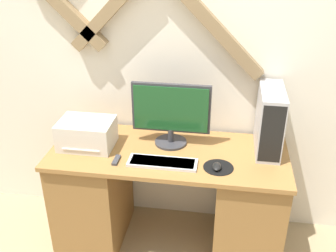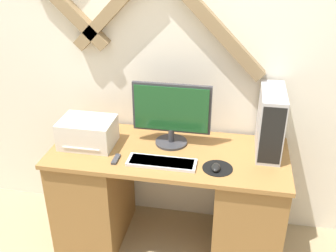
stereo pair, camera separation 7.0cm
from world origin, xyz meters
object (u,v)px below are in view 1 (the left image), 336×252
Objects in this scene: computer_tower at (269,121)px; remote_control at (116,160)px; printer at (87,134)px; monitor at (171,112)px; mouse at (217,166)px; keyboard at (162,162)px.

computer_tower is 3.83× the size of remote_control.
printer is at bearing -173.35° from computer_tower.
monitor is 5.68× the size of mouse.
keyboard reaches higher than remote_control.
mouse is at bearing 0.55° from remote_control.
mouse is 0.48m from computer_tower.
computer_tower reaches higher than printer.
remote_control is (-0.64, -0.01, -0.01)m from mouse.
computer_tower reaches higher than keyboard.
printer is at bearing 164.57° from keyboard.
monitor is at bearing 87.83° from keyboard.
mouse reaches higher than remote_control.
remote_control is at bearing -177.16° from keyboard.
printer reaches higher than keyboard.
remote_control is at bearing -162.31° from computer_tower.
remote_control is at bearing -137.00° from monitor.
keyboard is at bearing -156.23° from computer_tower.
monitor is at bearing 12.47° from printer.
monitor is 0.35m from keyboard.
monitor is 1.24× the size of computer_tower.
computer_tower is at bearing 6.65° from printer.
printer is 0.31m from remote_control.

